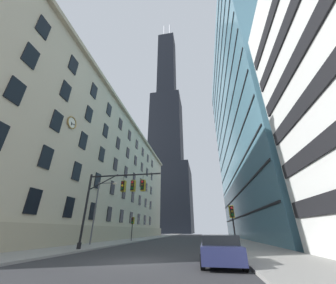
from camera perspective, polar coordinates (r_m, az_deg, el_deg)
The scene contains 11 objects.
ground_plane at distance 12.88m, azimuth -10.06°, elevation -32.44°, with size 102.00×160.00×0.10m, color #303033.
sidewalk_left at distance 17.54m, azimuth -40.26°, elevation -25.10°, with size 5.00×160.00×0.15m, color gray.
sidewalk_right at distance 12.96m, azimuth 34.53°, elevation -28.36°, with size 5.00×160.00×0.15m, color gray.
station_building at distance 44.17m, azimuth -19.09°, elevation -9.50°, with size 12.81×62.19×25.22m.
dark_skyscraper at distance 124.12m, azimuth -0.43°, elevation -1.20°, with size 29.19×29.19×176.69m.
glass_office_midrise at distance 51.35m, azimuth 27.05°, elevation 5.94°, with size 18.25×47.75×51.65m.
traffic_signal_mast at distance 19.15m, azimuth -14.55°, elevation -14.42°, with size 7.40×0.63×6.66m.
traffic_light_near_right at distance 18.61m, azimuth 18.88°, elevation -19.99°, with size 0.40×0.63×3.50m.
traffic_light_far_left at distance 33.55m, azimuth -10.68°, elevation -22.73°, with size 0.40×0.63×3.42m.
street_lamppost at distance 25.96m, azimuth -20.29°, elevation -17.51°, with size 2.55×0.32×7.16m.
parked_car at distance 11.73m, azimuth 15.51°, elevation -28.96°, with size 2.05×4.29×1.42m.
Camera 1 is at (4.11, -12.09, 1.64)m, focal length 20.05 mm.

